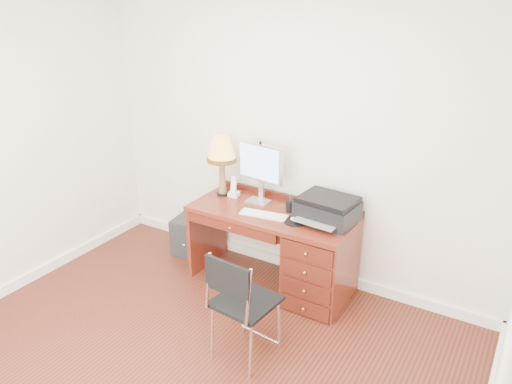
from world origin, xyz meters
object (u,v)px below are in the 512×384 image
Objects in this scene: phone at (234,190)px; leg_lamp at (222,153)px; monitor at (260,166)px; printer at (328,209)px; equipment_box at (192,235)px; chair at (240,298)px; desk at (303,253)px.

leg_lamp is at bearing -178.05° from phone.
monitor reaches higher than printer.
equipment_box is (-0.41, -0.00, -0.98)m from leg_lamp.
printer is 1.32× the size of equipment_box.
printer is 0.58× the size of chair.
chair is 1.78m from equipment_box.
equipment_box is at bearing 176.39° from desk.
desk is 1.67× the size of chair.
desk is 2.68× the size of monitor.
printer is at bearing 86.42° from chair.
desk is 7.48× the size of phone.
monitor is 1.08× the size of printer.
desk is 1.36m from equipment_box.
phone is at bearing 172.29° from desk.
desk is 2.90× the size of printer.
leg_lamp reaches higher than monitor.
phone is (-0.27, -0.02, -0.29)m from monitor.
phone is 1.43m from chair.
monitor is 2.79× the size of phone.
leg_lamp is (-1.10, 0.01, 0.32)m from printer.
chair is (0.53, -1.17, -0.56)m from monitor.
phone is at bearing -166.95° from monitor.
printer is 0.98m from phone.
printer is 1.17m from chair.
leg_lamp is at bearing -175.32° from printer.
chair is 2.30× the size of equipment_box.
leg_lamp is 1.58m from chair.
desk is at bearing -11.85° from equipment_box.
printer is 0.90× the size of leg_lamp.
desk is at bearing -16.98° from phone.
monitor is at bearing -4.60° from phone.
leg_lamp reaches higher than desk.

